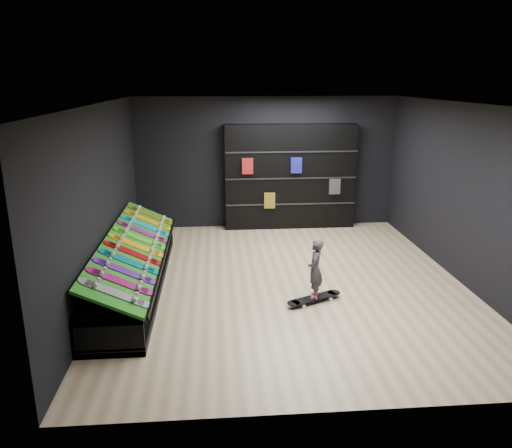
{
  "coord_description": "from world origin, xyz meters",
  "views": [
    {
      "loc": [
        -1.17,
        -7.9,
        3.38
      ],
      "look_at": [
        -0.5,
        0.2,
        1.0
      ],
      "focal_mm": 35.0,
      "sensor_mm": 36.0,
      "label": 1
    }
  ],
  "objects": [
    {
      "name": "display_board_9",
      "position": [
        -2.49,
        1.52,
        0.74
      ],
      "size": [
        0.93,
        0.22,
        0.5
      ],
      "primitive_type": null,
      "rotation": [
        0.0,
        0.44,
        0.0
      ],
      "color": "yellow",
      "rests_on": "turf_ramp"
    },
    {
      "name": "floor_skateboard",
      "position": [
        0.33,
        -0.84,
        0.05
      ],
      "size": [
        0.98,
        0.62,
        0.09
      ],
      "primitive_type": null,
      "rotation": [
        0.0,
        0.0,
        0.44
      ],
      "color": "black",
      "rests_on": "ground"
    },
    {
      "name": "display_board_6",
      "position": [
        -2.49,
        0.38,
        0.74
      ],
      "size": [
        0.93,
        0.22,
        0.5
      ],
      "primitive_type": null,
      "rotation": [
        0.0,
        0.44,
        0.0
      ],
      "color": "green",
      "rests_on": "turf_ramp"
    },
    {
      "name": "wall_left",
      "position": [
        -3.0,
        0.0,
        1.5
      ],
      "size": [
        0.02,
        7.0,
        3.0
      ],
      "primitive_type": "cube",
      "color": "black",
      "rests_on": "ground"
    },
    {
      "name": "display_board_4",
      "position": [
        -2.49,
        -0.38,
        0.74
      ],
      "size": [
        0.93,
        0.22,
        0.5
      ],
      "primitive_type": null,
      "rotation": [
        0.0,
        0.44,
        0.0
      ],
      "color": "red",
      "rests_on": "turf_ramp"
    },
    {
      "name": "turf_ramp",
      "position": [
        -2.5,
        0.0,
        0.71
      ],
      "size": [
        0.92,
        4.5,
        0.46
      ],
      "primitive_type": "cube",
      "rotation": [
        0.0,
        0.44,
        0.0
      ],
      "color": "#155E0E",
      "rests_on": "display_rack"
    },
    {
      "name": "display_board_10",
      "position": [
        -2.49,
        1.9,
        0.74
      ],
      "size": [
        0.93,
        0.22,
        0.5
      ],
      "primitive_type": null,
      "rotation": [
        0.0,
        0.44,
        0.0
      ],
      "color": "yellow",
      "rests_on": "turf_ramp"
    },
    {
      "name": "display_board_3",
      "position": [
        -2.49,
        -0.76,
        0.74
      ],
      "size": [
        0.93,
        0.22,
        0.5
      ],
      "primitive_type": null,
      "rotation": [
        0.0,
        0.44,
        0.0
      ],
      "color": "#0C8C99",
      "rests_on": "turf_ramp"
    },
    {
      "name": "display_board_0",
      "position": [
        -2.49,
        -1.9,
        0.74
      ],
      "size": [
        0.93,
        0.22,
        0.5
      ],
      "primitive_type": null,
      "rotation": [
        0.0,
        0.44,
        0.0
      ],
      "color": "black",
      "rests_on": "turf_ramp"
    },
    {
      "name": "display_board_8",
      "position": [
        -2.49,
        1.14,
        0.74
      ],
      "size": [
        0.93,
        0.22,
        0.5
      ],
      "primitive_type": null,
      "rotation": [
        0.0,
        0.44,
        0.0
      ],
      "color": "blue",
      "rests_on": "turf_ramp"
    },
    {
      "name": "wall_front",
      "position": [
        0.0,
        -3.5,
        1.5
      ],
      "size": [
        6.0,
        0.02,
        3.0
      ],
      "primitive_type": "cube",
      "color": "black",
      "rests_on": "ground"
    },
    {
      "name": "wall_back",
      "position": [
        0.0,
        3.5,
        1.5
      ],
      "size": [
        6.0,
        0.02,
        3.0
      ],
      "primitive_type": "cube",
      "color": "black",
      "rests_on": "ground"
    },
    {
      "name": "floor",
      "position": [
        0.0,
        0.0,
        0.0
      ],
      "size": [
        6.0,
        7.0,
        0.01
      ],
      "primitive_type": "cube",
      "color": "tan",
      "rests_on": "ground"
    },
    {
      "name": "back_shelving",
      "position": [
        0.55,
        3.32,
        1.2
      ],
      "size": [
        3.0,
        0.35,
        2.4
      ],
      "primitive_type": "cube",
      "color": "black",
      "rests_on": "ground"
    },
    {
      "name": "display_board_2",
      "position": [
        -2.49,
        -1.14,
        0.74
      ],
      "size": [
        0.93,
        0.22,
        0.5
      ],
      "primitive_type": null,
      "rotation": [
        0.0,
        0.44,
        0.0
      ],
      "color": "purple",
      "rests_on": "turf_ramp"
    },
    {
      "name": "display_board_5",
      "position": [
        -2.49,
        0.0,
        0.74
      ],
      "size": [
        0.93,
        0.22,
        0.5
      ],
      "primitive_type": null,
      "rotation": [
        0.0,
        0.44,
        0.0
      ],
      "color": "orange",
      "rests_on": "turf_ramp"
    },
    {
      "name": "child",
      "position": [
        0.33,
        -0.84,
        0.37
      ],
      "size": [
        0.21,
        0.25,
        0.57
      ],
      "primitive_type": "imported",
      "rotation": [
        0.0,
        0.0,
        -1.89
      ],
      "color": "black",
      "rests_on": "floor_skateboard"
    },
    {
      "name": "display_rack",
      "position": [
        -2.55,
        0.0,
        0.25
      ],
      "size": [
        0.9,
        4.5,
        0.5
      ],
      "primitive_type": null,
      "color": "black",
      "rests_on": "ground"
    },
    {
      "name": "display_board_7",
      "position": [
        -2.49,
        0.76,
        0.74
      ],
      "size": [
        0.93,
        0.22,
        0.5
      ],
      "primitive_type": null,
      "rotation": [
        0.0,
        0.44,
        0.0
      ],
      "color": "#2626BF",
      "rests_on": "turf_ramp"
    },
    {
      "name": "ceiling",
      "position": [
        0.0,
        0.0,
        3.0
      ],
      "size": [
        6.0,
        7.0,
        0.01
      ],
      "primitive_type": "cube",
      "color": "white",
      "rests_on": "ground"
    },
    {
      "name": "display_board_1",
      "position": [
        -2.49,
        -1.52,
        0.74
      ],
      "size": [
        0.93,
        0.22,
        0.5
      ],
      "primitive_type": null,
      "rotation": [
        0.0,
        0.44,
        0.0
      ],
      "color": "#E5198C",
      "rests_on": "turf_ramp"
    },
    {
      "name": "wall_right",
      "position": [
        3.0,
        0.0,
        1.5
      ],
      "size": [
        0.02,
        7.0,
        3.0
      ],
      "primitive_type": "cube",
      "color": "black",
      "rests_on": "ground"
    }
  ]
}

